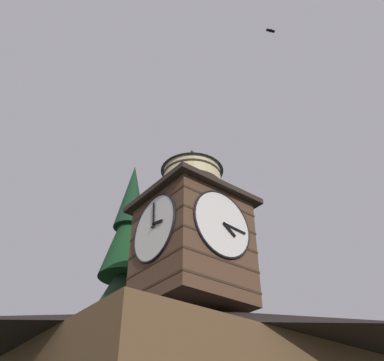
{
  "coord_description": "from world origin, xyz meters",
  "views": [
    {
      "loc": [
        10.02,
        11.78,
        1.81
      ],
      "look_at": [
        -0.81,
        -2.01,
        14.03
      ],
      "focal_mm": 40.46,
      "sensor_mm": 36.0,
      "label": 1
    }
  ],
  "objects_px": {
    "clock_tower": "(192,233)",
    "flying_bird_high": "(270,31)",
    "pine_tree_behind": "(118,344)",
    "moon": "(73,332)"
  },
  "relations": [
    {
      "from": "clock_tower",
      "to": "flying_bird_high",
      "type": "relative_size",
      "value": 16.92
    },
    {
      "from": "clock_tower",
      "to": "pine_tree_behind",
      "type": "bearing_deg",
      "value": -91.69
    },
    {
      "from": "clock_tower",
      "to": "moon",
      "type": "height_order",
      "value": "moon"
    },
    {
      "from": "clock_tower",
      "to": "flying_bird_high",
      "type": "bearing_deg",
      "value": 103.5
    },
    {
      "from": "flying_bird_high",
      "to": "pine_tree_behind",
      "type": "bearing_deg",
      "value": -84.71
    },
    {
      "from": "clock_tower",
      "to": "pine_tree_behind",
      "type": "relative_size",
      "value": 0.45
    },
    {
      "from": "pine_tree_behind",
      "to": "flying_bird_high",
      "type": "height_order",
      "value": "flying_bird_high"
    },
    {
      "from": "flying_bird_high",
      "to": "clock_tower",
      "type": "bearing_deg",
      "value": -76.5
    },
    {
      "from": "clock_tower",
      "to": "moon",
      "type": "distance_m",
      "value": 40.7
    },
    {
      "from": "pine_tree_behind",
      "to": "clock_tower",
      "type": "bearing_deg",
      "value": 88.31
    }
  ]
}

